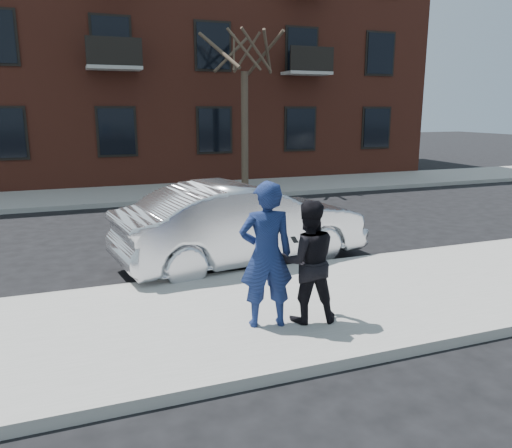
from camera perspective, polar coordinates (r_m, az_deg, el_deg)
name	(u,v)px	position (r m, az deg, el deg)	size (l,w,h in m)	color
ground	(203,320)	(7.49, -6.07, -10.87)	(100.00, 100.00, 0.00)	black
near_sidewalk	(207,322)	(7.23, -5.58, -11.09)	(50.00, 3.50, 0.15)	gray
near_curb	(180,282)	(8.87, -8.62, -6.56)	(50.00, 0.10, 0.15)	#999691
far_sidewalk	(122,195)	(18.21, -15.04, 3.23)	(50.00, 3.50, 0.15)	gray
far_curb	(128,204)	(16.45, -14.40, 2.26)	(50.00, 0.10, 0.15)	#999691
apartment_building	(143,40)	(25.11, -12.74, 19.85)	(24.30, 10.30, 12.30)	maroon
street_tree	(244,37)	(18.86, -1.35, 20.61)	(3.60, 3.60, 6.80)	#3A2D22
silver_sedan	(243,224)	(9.81, -1.50, 0.02)	(1.74, 4.98, 1.64)	silver
man_hoodie	(266,255)	(6.60, 1.17, -3.54)	(0.79, 0.59, 1.98)	navy
man_peacoat	(308,262)	(6.83, 5.92, -4.29)	(0.95, 0.81, 1.70)	black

